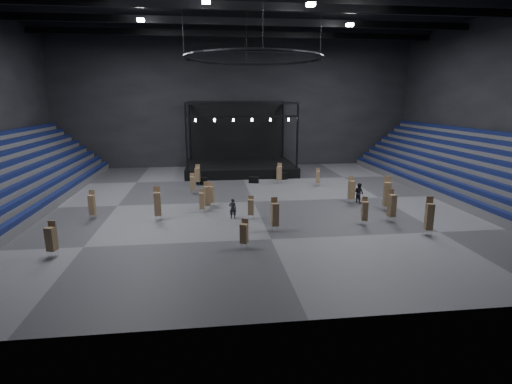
{
  "coord_description": "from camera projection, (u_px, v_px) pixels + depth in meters",
  "views": [
    {
      "loc": [
        -4.24,
        -36.43,
        9.53
      ],
      "look_at": [
        -0.01,
        -2.0,
        1.4
      ],
      "focal_mm": 28.0,
      "sensor_mm": 36.0,
      "label": 1
    }
  ],
  "objects": [
    {
      "name": "floodlights",
      "position": [
        259.0,
        3.0,
        30.23
      ],
      "size": [
        28.6,
        16.6,
        0.25
      ],
      "color": "white",
      "rests_on": "roof_girders"
    },
    {
      "name": "wall_back",
      "position": [
        236.0,
        103.0,
        56.12
      ],
      "size": [
        50.0,
        0.2,
        18.0
      ],
      "primitive_type": "cube",
      "color": "black",
      "rests_on": "ground"
    },
    {
      "name": "chair_stack_15",
      "position": [
        387.0,
        193.0,
        34.41
      ],
      "size": [
        0.61,
        0.61,
        3.05
      ],
      "rotation": [
        0.0,
        0.0,
        -0.11
      ],
      "color": "silver",
      "rests_on": "floor"
    },
    {
      "name": "stage",
      "position": [
        239.0,
        161.0,
        53.24
      ],
      "size": [
        14.0,
        10.0,
        9.2
      ],
      "color": "black",
      "rests_on": "floor"
    },
    {
      "name": "wall_right",
      "position": [
        508.0,
        104.0,
        38.79
      ],
      "size": [
        0.2,
        42.0,
        18.0
      ],
      "primitive_type": "cube",
      "color": "black",
      "rests_on": "ground"
    },
    {
      "name": "chair_stack_7",
      "position": [
        251.0,
        207.0,
        32.16
      ],
      "size": [
        0.53,
        0.53,
        1.92
      ],
      "rotation": [
        0.0,
        0.0,
        -0.19
      ],
      "color": "silver",
      "rests_on": "floor"
    },
    {
      "name": "floor",
      "position": [
        254.0,
        202.0,
        37.88
      ],
      "size": [
        50.0,
        50.0,
        0.0
      ],
      "primitive_type": "plane",
      "color": "#525254",
      "rests_on": "ground"
    },
    {
      "name": "chair_stack_1",
      "position": [
        202.0,
        200.0,
        33.97
      ],
      "size": [
        0.44,
        0.44,
        2.08
      ],
      "rotation": [
        0.0,
        0.0,
        0.06
      ],
      "color": "silver",
      "rests_on": "floor"
    },
    {
      "name": "chair_stack_5",
      "position": [
        351.0,
        189.0,
        37.04
      ],
      "size": [
        0.59,
        0.59,
        2.55
      ],
      "rotation": [
        0.0,
        0.0,
        0.2
      ],
      "color": "silver",
      "rests_on": "floor"
    },
    {
      "name": "chair_stack_9",
      "position": [
        275.0,
        214.0,
        29.17
      ],
      "size": [
        0.57,
        0.57,
        2.53
      ],
      "rotation": [
        0.0,
        0.0,
        0.13
      ],
      "color": "silver",
      "rests_on": "floor"
    },
    {
      "name": "flight_case_right",
      "position": [
        282.0,
        176.0,
        48.16
      ],
      "size": [
        1.36,
        0.95,
        0.82
      ],
      "primitive_type": "cube",
      "rotation": [
        0.0,
        0.0,
        0.3
      ],
      "color": "black",
      "rests_on": "floor"
    },
    {
      "name": "truss_ring",
      "position": [
        253.0,
        58.0,
        34.91
      ],
      "size": [
        12.3,
        12.3,
        5.15
      ],
      "color": "black",
      "rests_on": "ceiling"
    },
    {
      "name": "chair_stack_2",
      "position": [
        192.0,
        183.0,
        40.71
      ],
      "size": [
        0.52,
        0.52,
        2.14
      ],
      "rotation": [
        0.0,
        0.0,
        0.09
      ],
      "color": "silver",
      "rests_on": "floor"
    },
    {
      "name": "flight_case_left",
      "position": [
        202.0,
        181.0,
        45.47
      ],
      "size": [
        1.33,
        0.92,
        0.8
      ],
      "primitive_type": "cube",
      "rotation": [
        0.0,
        0.0,
        -0.29
      ],
      "color": "black",
      "rests_on": "floor"
    },
    {
      "name": "chair_stack_10",
      "position": [
        392.0,
        205.0,
        31.43
      ],
      "size": [
        0.62,
        0.62,
        2.64
      ],
      "rotation": [
        0.0,
        0.0,
        0.2
      ],
      "color": "silver",
      "rests_on": "floor"
    },
    {
      "name": "chair_stack_3",
      "position": [
        318.0,
        177.0,
        44.4
      ],
      "size": [
        0.52,
        0.52,
        2.03
      ],
      "rotation": [
        0.0,
        0.0,
        -0.26
      ],
      "color": "silver",
      "rests_on": "floor"
    },
    {
      "name": "chair_stack_16",
      "position": [
        157.0,
        203.0,
        31.66
      ],
      "size": [
        0.6,
        0.6,
        2.78
      ],
      "rotation": [
        0.0,
        0.0,
        0.15
      ],
      "color": "silver",
      "rests_on": "floor"
    },
    {
      "name": "flight_case_mid",
      "position": [
        254.0,
        180.0,
        46.21
      ],
      "size": [
        1.2,
        0.84,
        0.72
      ],
      "primitive_type": "cube",
      "rotation": [
        0.0,
        0.0,
        -0.3
      ],
      "color": "black",
      "rests_on": "floor"
    },
    {
      "name": "chair_stack_6",
      "position": [
        429.0,
        216.0,
        28.28
      ],
      "size": [
        0.57,
        0.57,
        2.82
      ],
      "rotation": [
        0.0,
        0.0,
        -0.17
      ],
      "color": "silver",
      "rests_on": "floor"
    },
    {
      "name": "chair_stack_14",
      "position": [
        197.0,
        174.0,
        44.7
      ],
      "size": [
        0.62,
        0.62,
        2.36
      ],
      "rotation": [
        0.0,
        0.0,
        -0.23
      ],
      "color": "silver",
      "rests_on": "floor"
    },
    {
      "name": "chair_stack_4",
      "position": [
        365.0,
        211.0,
        30.7
      ],
      "size": [
        0.48,
        0.48,
        2.2
      ],
      "rotation": [
        0.0,
        0.0,
        -0.14
      ],
      "color": "silver",
      "rests_on": "floor"
    },
    {
      "name": "chair_stack_13",
      "position": [
        207.0,
        195.0,
        34.79
      ],
      "size": [
        0.58,
        0.58,
        2.52
      ],
      "rotation": [
        0.0,
        0.0,
        0.25
      ],
      "color": "silver",
      "rests_on": "floor"
    },
    {
      "name": "chair_stack_17",
      "position": [
        211.0,
        194.0,
        35.92
      ],
      "size": [
        0.61,
        0.61,
        2.19
      ],
      "rotation": [
        0.0,
        0.0,
        -0.38
      ],
      "color": "silver",
      "rests_on": "floor"
    },
    {
      "name": "chair_stack_0",
      "position": [
        92.0,
        204.0,
        32.14
      ],
      "size": [
        0.49,
        0.49,
        2.39
      ],
      "rotation": [
        0.0,
        0.0,
        -0.11
      ],
      "color": "silver",
      "rests_on": "floor"
    },
    {
      "name": "chair_stack_11",
      "position": [
        244.0,
        233.0,
        25.81
      ],
      "size": [
        0.61,
        0.61,
        1.98
      ],
      "rotation": [
        0.0,
        0.0,
        -0.42
      ],
      "color": "silver",
      "rests_on": "floor"
    },
    {
      "name": "wall_front",
      "position": [
        316.0,
        113.0,
        15.53
      ],
      "size": [
        50.0,
        0.2,
        18.0
      ],
      "primitive_type": "cube",
      "color": "black",
      "rests_on": "ground"
    },
    {
      "name": "roof_girders",
      "position": [
        253.0,
        6.0,
        33.96
      ],
      "size": [
        49.0,
        30.35,
        0.7
      ],
      "color": "black",
      "rests_on": "ceiling"
    },
    {
      "name": "chair_stack_12",
      "position": [
        279.0,
        173.0,
        45.8
      ],
      "size": [
        0.69,
        0.69,
        2.33
      ],
      "rotation": [
        0.0,
        0.0,
        -0.39
      ],
      "color": "silver",
      "rests_on": "floor"
    },
    {
      "name": "crew_member",
      "position": [
        359.0,
        193.0,
        37.31
      ],
      "size": [
        1.01,
        1.12,
        1.88
      ],
      "primitive_type": "imported",
      "rotation": [
        0.0,
        0.0,
        1.96
      ],
      "color": "black",
      "rests_on": "floor"
    },
    {
      "name": "bleachers_right",
      "position": [
        479.0,
        178.0,
        40.21
      ],
      "size": [
        7.2,
        40.0,
        6.4
      ],
      "color": "#515153",
      "rests_on": "floor"
    },
    {
      "name": "man_center",
      "position": [
        233.0,
        208.0,
        32.4
      ],
      "size": [
        0.68,
        0.52,
        1.66
      ],
      "primitive_type": "imported",
      "rotation": [
        0.0,
        0.0,
        2.91
      ],
      "color": "black",
      "rests_on": "floor"
    },
    {
      "name": "chair_stack_8",
      "position": [
        51.0,
        238.0,
        24.37
      ],
      "size": [
        0.65,
        0.65,
        2.27
      ],
      "rotation": [
        0.0,
        0.0,
        -0.28
      ],
      "color": "silver",
      "rests_on": "floor"
    }
  ]
}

